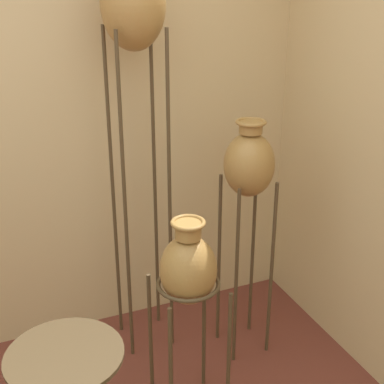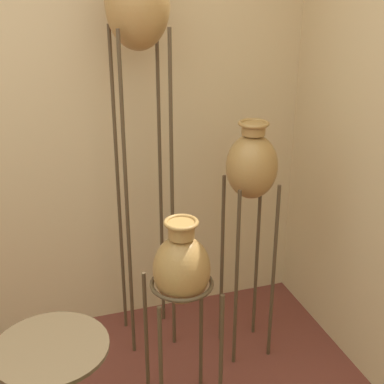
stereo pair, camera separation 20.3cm
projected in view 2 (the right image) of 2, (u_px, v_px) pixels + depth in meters
wall_back at (33, 118)px, 2.94m from camera, size 7.20×0.06×2.70m
vase_stand_tall at (138, 15)px, 2.61m from camera, size 0.32×0.32×2.24m
vase_stand_medium at (252, 172)px, 2.80m from camera, size 0.27×0.27×1.40m
vase_stand_short at (182, 272)px, 2.45m from camera, size 0.31×0.31×1.09m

